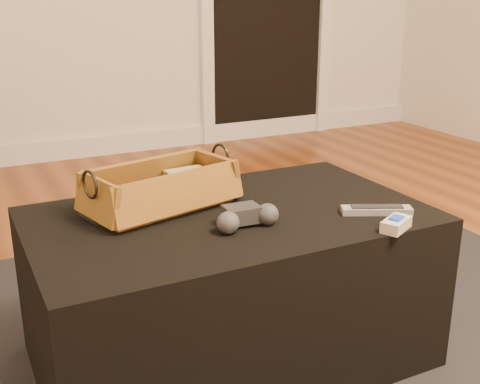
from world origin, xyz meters
name	(u,v)px	position (x,y,z in m)	size (l,w,h in m)	color
baseboard	(80,148)	(0.00, 2.73, 0.06)	(5.00, 0.04, 0.12)	white
area_rug	(238,367)	(-0.11, 0.34, 0.01)	(2.60, 2.00, 0.01)	black
ottoman	(230,287)	(-0.11, 0.39, 0.22)	(1.00, 0.60, 0.42)	black
tv_remote	(158,201)	(-0.26, 0.49, 0.46)	(0.21, 0.05, 0.02)	black
cloth_bundle	(187,181)	(-0.15, 0.56, 0.48)	(0.11, 0.07, 0.06)	tan
wicker_basket	(161,190)	(-0.25, 0.51, 0.48)	(0.43, 0.30, 0.14)	#965B21
game_controller	(246,217)	(-0.12, 0.29, 0.46)	(0.17, 0.09, 0.05)	#262628
silver_remote	(377,210)	(0.22, 0.22, 0.44)	(0.18, 0.11, 0.02)	#9C9FA3
cream_gadget	(396,224)	(0.19, 0.11, 0.45)	(0.10, 0.08, 0.03)	beige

